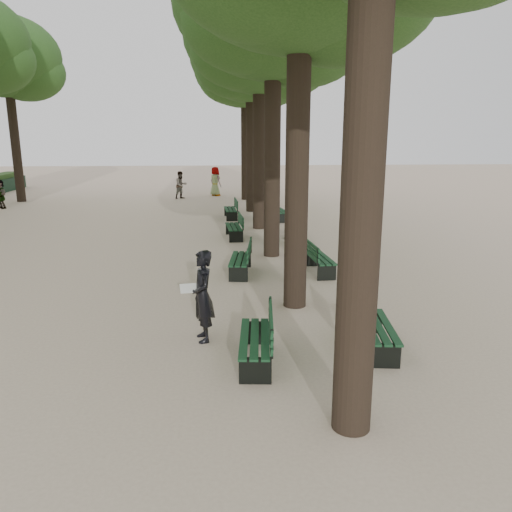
{
  "coord_description": "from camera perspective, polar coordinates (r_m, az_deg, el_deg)",
  "views": [
    {
      "loc": [
        -0.24,
        -7.91,
        3.84
      ],
      "look_at": [
        0.6,
        3.0,
        1.2
      ],
      "focal_mm": 35.0,
      "sensor_mm": 36.0,
      "label": 1
    }
  ],
  "objects": [
    {
      "name": "bench_right_0",
      "position": [
        9.55,
        13.63,
        -8.78
      ],
      "size": [
        0.78,
        1.86,
        0.92
      ],
      "color": "black",
      "rests_on": "ground"
    },
    {
      "name": "man_with_map",
      "position": [
        9.52,
        -6.11,
        -4.59
      ],
      "size": [
        0.69,
        0.77,
        1.77
      ],
      "color": "black",
      "rests_on": "ground"
    },
    {
      "name": "pedestrian_e",
      "position": [
        30.44,
        -27.2,
        6.31
      ],
      "size": [
        1.29,
        1.2,
        1.57
      ],
      "primitive_type": "imported",
      "rotation": [
        0.0,
        0.0,
        5.56
      ],
      "color": "#262628",
      "rests_on": "ground"
    },
    {
      "name": "bench_right_1",
      "position": [
        14.42,
        7.23,
        -0.87
      ],
      "size": [
        0.7,
        1.84,
        0.92
      ],
      "color": "black",
      "rests_on": "ground"
    },
    {
      "name": "pedestrian_a",
      "position": [
        31.81,
        -8.56,
        8.02
      ],
      "size": [
        0.86,
        0.79,
        1.7
      ],
      "primitive_type": "imported",
      "rotation": [
        0.0,
        0.0,
        0.69
      ],
      "color": "#262628",
      "rests_on": "ground"
    },
    {
      "name": "pedestrian_b",
      "position": [
        36.94,
        0.61,
        8.92
      ],
      "size": [
        1.14,
        0.77,
        1.7
      ],
      "primitive_type": "imported",
      "rotation": [
        0.0,
        0.0,
        0.44
      ],
      "color": "#262628",
      "rests_on": "ground"
    },
    {
      "name": "tree_central_4",
      "position": [
        26.25,
        -0.61,
        21.91
      ],
      "size": [
        6.0,
        6.0,
        9.95
      ],
      "color": "#33261C",
      "rests_on": "ground"
    },
    {
      "name": "tree_central_2",
      "position": [
        16.45,
        2.0,
        26.95
      ],
      "size": [
        6.0,
        6.0,
        9.95
      ],
      "color": "#33261C",
      "rests_on": "ground"
    },
    {
      "name": "bench_right_2",
      "position": [
        18.67,
        4.53,
        2.5
      ],
      "size": [
        0.58,
        1.8,
        0.92
      ],
      "color": "black",
      "rests_on": "ground"
    },
    {
      "name": "bench_right_3",
      "position": [
        23.4,
        2.71,
        4.78
      ],
      "size": [
        0.77,
        1.85,
        0.92
      ],
      "color": "black",
      "rests_on": "ground"
    },
    {
      "name": "ground",
      "position": [
        8.8,
        -2.45,
        -12.33
      ],
      "size": [
        120.0,
        120.0,
        0.0
      ],
      "primitive_type": "plane",
      "color": "beige",
      "rests_on": "ground"
    },
    {
      "name": "bench_left_2",
      "position": [
        19.21,
        -2.53,
        2.85
      ],
      "size": [
        0.68,
        1.83,
        0.92
      ],
      "color": "black",
      "rests_on": "ground"
    },
    {
      "name": "tree_far_5",
      "position": [
        33.35,
        -26.68,
        19.62
      ],
      "size": [
        6.0,
        6.0,
        10.45
      ],
      "color": "#33261C",
      "rests_on": "ground"
    },
    {
      "name": "pedestrian_d",
      "position": [
        33.14,
        -4.68,
        8.5
      ],
      "size": [
        0.88,
        0.95,
        1.88
      ],
      "primitive_type": "imported",
      "rotation": [
        0.0,
        0.0,
        2.26
      ],
      "color": "#262628",
      "rests_on": "ground"
    },
    {
      "name": "bench_left_3",
      "position": [
        23.88,
        -2.92,
        4.95
      ],
      "size": [
        0.65,
        1.82,
        0.92
      ],
      "color": "black",
      "rests_on": "ground"
    },
    {
      "name": "tree_central_3",
      "position": [
        21.33,
        0.37,
        23.86
      ],
      "size": [
        6.0,
        6.0,
        9.95
      ],
      "color": "#33261C",
      "rests_on": "ground"
    },
    {
      "name": "bench_left_0",
      "position": [
        8.77,
        -0.05,
        -10.43
      ],
      "size": [
        0.72,
        1.84,
        0.92
      ],
      "color": "black",
      "rests_on": "ground"
    },
    {
      "name": "pedestrian_c",
      "position": [
        34.8,
        12.69,
        8.17
      ],
      "size": [
        0.63,
        0.95,
        1.53
      ],
      "primitive_type": "imported",
      "rotation": [
        0.0,
        0.0,
        1.96
      ],
      "color": "#262628",
      "rests_on": "ground"
    },
    {
      "name": "tree_central_5",
      "position": [
        31.19,
        -1.26,
        20.58
      ],
      "size": [
        6.0,
        6.0,
        9.95
      ],
      "color": "#33261C",
      "rests_on": "ground"
    },
    {
      "name": "bench_left_1",
      "position": [
        14.18,
        -1.81,
        -1.02
      ],
      "size": [
        0.78,
        1.85,
        0.92
      ],
      "color": "black",
      "rests_on": "ground"
    }
  ]
}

